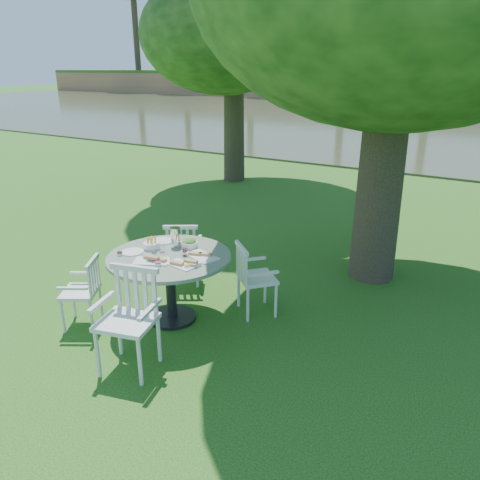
% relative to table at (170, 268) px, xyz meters
% --- Properties ---
extents(ground, '(140.00, 140.00, 0.00)m').
position_rel_table_xyz_m(ground, '(0.48, 0.56, -0.66)').
color(ground, '#15420D').
rests_on(ground, ground).
extents(table, '(1.40, 1.40, 0.81)m').
position_rel_table_xyz_m(table, '(0.00, 0.00, 0.00)').
color(table, black).
rests_on(table, ground).
extents(chair_ne, '(0.61, 0.60, 0.87)m').
position_rel_table_xyz_m(chair_ne, '(0.71, 0.60, -0.14)').
color(chair_ne, white).
rests_on(chair_ne, ground).
extents(chair_nw, '(0.60, 0.59, 0.89)m').
position_rel_table_xyz_m(chair_nw, '(-0.46, 0.81, -0.13)').
color(chair_nw, white).
rests_on(chair_nw, ground).
extents(chair_sw, '(0.54, 0.55, 0.81)m').
position_rel_table_xyz_m(chair_sw, '(-0.72, -0.60, -0.18)').
color(chair_sw, white).
rests_on(chair_sw, ground).
extents(chair_se, '(0.62, 0.59, 1.01)m').
position_rel_table_xyz_m(chair_se, '(0.25, -0.88, -0.06)').
color(chair_se, white).
rests_on(chair_se, ground).
extents(tableware, '(1.11, 0.88, 0.24)m').
position_rel_table_xyz_m(tableware, '(-0.07, 0.11, 0.20)').
color(tableware, white).
rests_on(tableware, table).
extents(river, '(100.00, 28.00, 0.12)m').
position_rel_table_xyz_m(river, '(0.48, 23.56, -0.66)').
color(river, '#343A22').
rests_on(river, ground).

